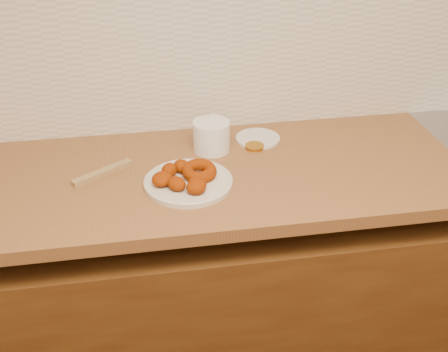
# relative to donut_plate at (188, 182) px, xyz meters

# --- Properties ---
(base_cabinet) EXTENTS (3.60, 0.60, 0.77)m
(base_cabinet) POSITION_rel_donut_plate_xyz_m (0.34, 0.07, -0.52)
(base_cabinet) COLOR #5A3915
(base_cabinet) RESTS_ON floor
(butcher_block) EXTENTS (2.30, 0.62, 0.04)m
(butcher_block) POSITION_rel_donut_plate_xyz_m (-0.31, 0.07, -0.03)
(butcher_block) COLOR olive
(butcher_block) RESTS_ON base_cabinet
(backsplash) EXTENTS (3.60, 0.02, 0.60)m
(backsplash) POSITION_rel_donut_plate_xyz_m (0.34, 0.37, 0.29)
(backsplash) COLOR beige
(backsplash) RESTS_ON wall_back
(donut_plate) EXTENTS (0.25, 0.25, 0.01)m
(donut_plate) POSITION_rel_donut_plate_xyz_m (0.00, 0.00, 0.00)
(donut_plate) COLOR beige
(donut_plate) RESTS_ON butcher_block
(ring_donut) EXTENTS (0.13, 0.13, 0.05)m
(ring_donut) POSITION_rel_donut_plate_xyz_m (0.03, 0.02, 0.02)
(ring_donut) COLOR #7C2C00
(ring_donut) RESTS_ON donut_plate
(fried_dough_chunks) EXTENTS (0.17, 0.18, 0.04)m
(fried_dough_chunks) POSITION_rel_donut_plate_xyz_m (-0.03, -0.02, 0.03)
(fried_dough_chunks) COLOR #7C2C00
(fried_dough_chunks) RESTS_ON donut_plate
(plastic_tub) EXTENTS (0.15, 0.15, 0.10)m
(plastic_tub) POSITION_rel_donut_plate_xyz_m (0.10, 0.20, 0.04)
(plastic_tub) COLOR white
(plastic_tub) RESTS_ON butcher_block
(tub_lid) EXTENTS (0.17, 0.17, 0.01)m
(tub_lid) POSITION_rel_donut_plate_xyz_m (0.26, 0.24, -0.00)
(tub_lid) COLOR silver
(tub_lid) RESTS_ON butcher_block
(brass_jar_lid) EXTENTS (0.06, 0.06, 0.01)m
(brass_jar_lid) POSITION_rel_donut_plate_xyz_m (0.23, 0.19, -0.00)
(brass_jar_lid) COLOR #B37C21
(brass_jar_lid) RESTS_ON butcher_block
(wooden_utensil) EXTENTS (0.18, 0.13, 0.02)m
(wooden_utensil) POSITION_rel_donut_plate_xyz_m (-0.24, 0.10, 0.00)
(wooden_utensil) COLOR olive
(wooden_utensil) RESTS_ON butcher_block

